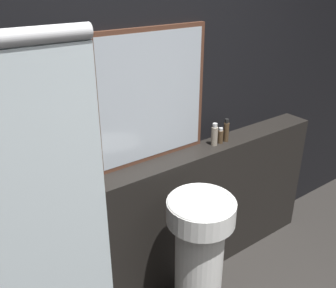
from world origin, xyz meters
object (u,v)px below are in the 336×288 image
(pedestal_sink, at_px, (199,260))
(lotion_bottle, at_px, (226,131))
(shampoo_bottle, at_px, (214,135))
(towel_stack, at_px, (81,184))
(conditioner_bottle, at_px, (220,136))
(mirror, at_px, (152,97))

(pedestal_sink, bearing_deg, lotion_bottle, 35.74)
(shampoo_bottle, bearing_deg, towel_stack, 180.00)
(towel_stack, bearing_deg, shampoo_bottle, 0.00)
(pedestal_sink, bearing_deg, conditioner_bottle, 38.40)
(mirror, bearing_deg, lotion_bottle, -8.70)
(pedestal_sink, bearing_deg, mirror, 87.39)
(mirror, relative_size, shampoo_bottle, 5.10)
(shampoo_bottle, distance_m, conditioner_bottle, 0.06)
(pedestal_sink, relative_size, mirror, 1.18)
(pedestal_sink, relative_size, towel_stack, 4.55)
(pedestal_sink, xyz_separation_m, shampoo_bottle, (0.47, 0.41, 0.54))
(towel_stack, bearing_deg, pedestal_sink, -39.15)
(lotion_bottle, bearing_deg, mirror, 171.30)
(pedestal_sink, xyz_separation_m, mirror, (0.02, 0.50, 0.87))
(mirror, distance_m, shampoo_bottle, 0.56)
(mirror, height_order, towel_stack, mirror)
(towel_stack, height_order, conditioner_bottle, conditioner_bottle)
(towel_stack, xyz_separation_m, shampoo_bottle, (0.98, 0.00, 0.04))
(lotion_bottle, bearing_deg, towel_stack, -180.00)
(shampoo_bottle, height_order, lotion_bottle, lotion_bottle)
(mirror, relative_size, lotion_bottle, 4.90)
(conditioner_bottle, bearing_deg, lotion_bottle, 0.00)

